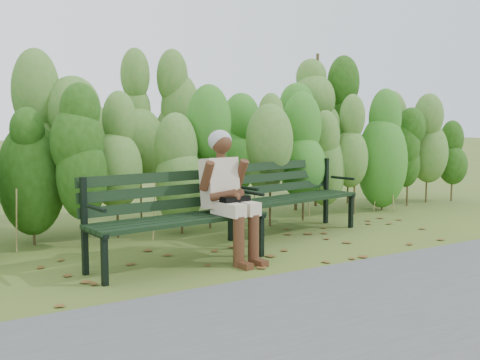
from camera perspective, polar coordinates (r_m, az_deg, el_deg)
ground at (r=6.20m, az=1.71°, el=-7.20°), size 80.00×80.00×0.00m
footpath at (r=4.59m, az=17.31°, el=-12.16°), size 60.00×2.50×0.01m
hedge_band at (r=7.66m, az=-5.95°, el=4.78°), size 11.04×1.67×2.42m
leaf_litter at (r=5.98m, az=0.64°, el=-7.67°), size 6.00×2.08×0.01m
bench_left at (r=5.60m, az=-6.80°, el=-3.07°), size 1.87×0.77×0.91m
bench_right at (r=7.13m, az=5.00°, el=-1.12°), size 1.89×0.89×0.91m
seated_woman at (r=5.71m, az=-1.28°, el=-0.71°), size 0.54×0.79×1.33m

